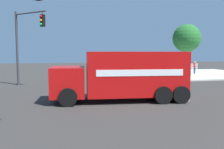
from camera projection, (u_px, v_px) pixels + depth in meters
The scene contains 7 objects.
ground_plane at pixel (130, 99), 15.06m from camera, with size 100.00×100.00×0.00m, color #33302D.
sidewalk_corner_near at pixel (201, 74), 31.37m from camera, with size 12.85×12.85×0.14m, color beige.
delivery_truck at pixel (124, 75), 14.45m from camera, with size 8.06×3.43×2.93m.
traffic_light_primary at pixel (25, 37), 20.45m from camera, with size 2.73×2.62×6.36m.
pedestrian_near_corner at pixel (195, 67), 30.75m from camera, with size 0.46×0.37×1.57m.
picket_fence_run at pixel (178, 67), 37.32m from camera, with size 6.58×0.05×0.95m.
shade_tree_near at pixel (187, 38), 32.38m from camera, with size 3.72×3.72×6.45m.
Camera 1 is at (4.32, 14.25, 2.93)m, focal length 38.85 mm.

